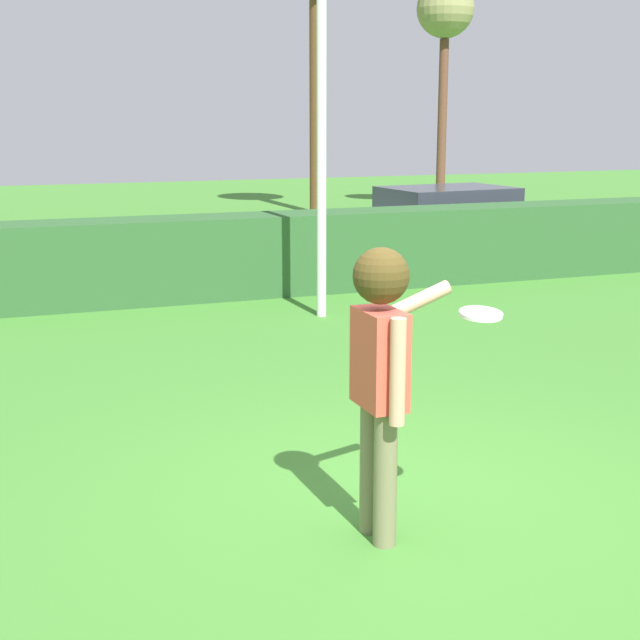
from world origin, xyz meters
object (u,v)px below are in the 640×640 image
at_px(lamppost, 322,73).
at_px(parked_car_silver, 447,219).
at_px(frisbee, 481,314).
at_px(bare_elm_tree, 445,17).
at_px(person, 381,358).

relative_size(lamppost, parked_car_silver, 1.24).
height_order(lamppost, parked_car_silver, lamppost).
relative_size(frisbee, parked_car_silver, 0.06).
distance_m(lamppost, bare_elm_tree, 13.83).
distance_m(parked_car_silver, bare_elm_tree, 9.39).
distance_m(frisbee, bare_elm_tree, 20.05).
xyz_separation_m(lamppost, bare_elm_tree, (7.66, 11.35, 1.94)).
xyz_separation_m(parked_car_silver, bare_elm_tree, (3.80, 7.46, 4.27)).
distance_m(person, lamppost, 6.56).
distance_m(frisbee, lamppost, 6.56).
bearing_deg(parked_car_silver, lamppost, -134.78).
xyz_separation_m(person, parked_car_silver, (5.74, 9.89, -0.44)).
height_order(frisbee, bare_elm_tree, bare_elm_tree).
distance_m(lamppost, parked_car_silver, 5.95).
bearing_deg(bare_elm_tree, frisbee, -117.14).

